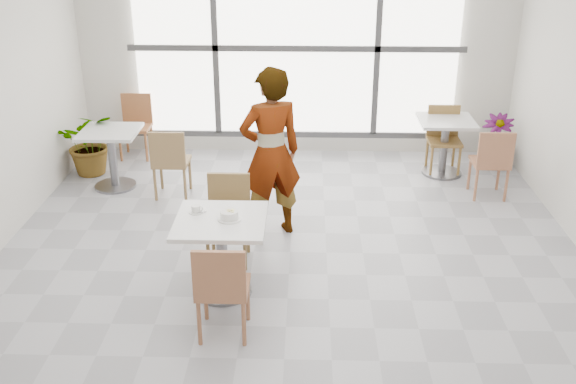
{
  "coord_description": "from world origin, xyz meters",
  "views": [
    {
      "loc": [
        0.16,
        -5.55,
        3.3
      ],
      "look_at": [
        0.0,
        -0.3,
        1.0
      ],
      "focal_mm": 41.21,
      "sensor_mm": 36.0,
      "label": 1
    }
  ],
  "objects_px": {
    "oatmeal_bowl": "(229,215)",
    "chair_far": "(228,212)",
    "bg_table_left": "(112,151)",
    "chair_near": "(222,286)",
    "coffee_cup": "(196,209)",
    "plant_left": "(91,143)",
    "main_table": "(222,242)",
    "bg_chair_left_far": "(136,121)",
    "bg_chair_left_near": "(170,159)",
    "bg_chair_right_near": "(492,159)",
    "bg_table_right": "(445,139)",
    "person": "(271,153)",
    "bg_chair_right_far": "(444,134)",
    "plant_right": "(496,141)"
  },
  "relations": [
    {
      "from": "coffee_cup",
      "to": "plant_left",
      "type": "distance_m",
      "value": 3.33
    },
    {
      "from": "main_table",
      "to": "bg_chair_left_far",
      "type": "bearing_deg",
      "value": 114.58
    },
    {
      "from": "coffee_cup",
      "to": "person",
      "type": "xyz_separation_m",
      "value": [
        0.61,
        1.11,
        0.14
      ]
    },
    {
      "from": "coffee_cup",
      "to": "person",
      "type": "height_order",
      "value": "person"
    },
    {
      "from": "oatmeal_bowl",
      "to": "chair_far",
      "type": "bearing_deg",
      "value": 98.1
    },
    {
      "from": "oatmeal_bowl",
      "to": "bg_table_left",
      "type": "bearing_deg",
      "value": 125.65
    },
    {
      "from": "coffee_cup",
      "to": "bg_chair_left_far",
      "type": "xyz_separation_m",
      "value": [
        -1.41,
        3.47,
        -0.28
      ]
    },
    {
      "from": "oatmeal_bowl",
      "to": "bg_chair_left_far",
      "type": "xyz_separation_m",
      "value": [
        -1.73,
        3.61,
        -0.29
      ]
    },
    {
      "from": "main_table",
      "to": "plant_left",
      "type": "xyz_separation_m",
      "value": [
        -2.07,
        2.89,
        -0.09
      ]
    },
    {
      "from": "oatmeal_bowl",
      "to": "person",
      "type": "distance_m",
      "value": 1.28
    },
    {
      "from": "bg_table_right",
      "to": "bg_chair_left_near",
      "type": "relative_size",
      "value": 0.86
    },
    {
      "from": "chair_far",
      "to": "bg_chair_left_far",
      "type": "distance_m",
      "value": 3.35
    },
    {
      "from": "oatmeal_bowl",
      "to": "bg_chair_left_near",
      "type": "height_order",
      "value": "bg_chair_left_near"
    },
    {
      "from": "bg_chair_left_far",
      "to": "plant_right",
      "type": "relative_size",
      "value": 1.19
    },
    {
      "from": "bg_chair_right_far",
      "to": "plant_right",
      "type": "xyz_separation_m",
      "value": [
        0.73,
        0.12,
        -0.13
      ]
    },
    {
      "from": "coffee_cup",
      "to": "bg_chair_right_near",
      "type": "distance_m",
      "value": 3.83
    },
    {
      "from": "bg_chair_left_far",
      "to": "chair_near",
      "type": "bearing_deg",
      "value": -68.07
    },
    {
      "from": "person",
      "to": "bg_chair_left_near",
      "type": "height_order",
      "value": "person"
    },
    {
      "from": "bg_chair_left_far",
      "to": "bg_chair_right_near",
      "type": "relative_size",
      "value": 1.0
    },
    {
      "from": "coffee_cup",
      "to": "bg_chair_right_far",
      "type": "relative_size",
      "value": 0.18
    },
    {
      "from": "bg_table_right",
      "to": "bg_chair_right_far",
      "type": "height_order",
      "value": "bg_chair_right_far"
    },
    {
      "from": "bg_chair_left_near",
      "to": "bg_chair_right_near",
      "type": "distance_m",
      "value": 3.85
    },
    {
      "from": "oatmeal_bowl",
      "to": "bg_chair_left_far",
      "type": "relative_size",
      "value": 0.24
    },
    {
      "from": "chair_near",
      "to": "plant_left",
      "type": "bearing_deg",
      "value": -58.98
    },
    {
      "from": "main_table",
      "to": "chair_near",
      "type": "xyz_separation_m",
      "value": [
        0.08,
        -0.7,
        -0.02
      ]
    },
    {
      "from": "bg_chair_left_near",
      "to": "plant_right",
      "type": "height_order",
      "value": "bg_chair_left_near"
    },
    {
      "from": "bg_chair_right_far",
      "to": "plant_right",
      "type": "distance_m",
      "value": 0.75
    },
    {
      "from": "oatmeal_bowl",
      "to": "bg_table_right",
      "type": "xyz_separation_m",
      "value": [
        2.47,
        3.01,
        -0.31
      ]
    },
    {
      "from": "plant_right",
      "to": "bg_chair_right_near",
      "type": "bearing_deg",
      "value": -107.39
    },
    {
      "from": "chair_far",
      "to": "plant_right",
      "type": "height_order",
      "value": "chair_far"
    },
    {
      "from": "bg_table_left",
      "to": "oatmeal_bowl",
      "type": "bearing_deg",
      "value": -54.35
    },
    {
      "from": "chair_far",
      "to": "plant_right",
      "type": "relative_size",
      "value": 1.19
    },
    {
      "from": "person",
      "to": "bg_chair_left_far",
      "type": "relative_size",
      "value": 2.1
    },
    {
      "from": "oatmeal_bowl",
      "to": "plant_right",
      "type": "relative_size",
      "value": 0.29
    },
    {
      "from": "coffee_cup",
      "to": "bg_table_right",
      "type": "relative_size",
      "value": 0.21
    },
    {
      "from": "bg_chair_left_far",
      "to": "bg_chair_right_near",
      "type": "xyz_separation_m",
      "value": [
        4.61,
        -1.38,
        0.0
      ]
    },
    {
      "from": "main_table",
      "to": "chair_near",
      "type": "height_order",
      "value": "chair_near"
    },
    {
      "from": "oatmeal_bowl",
      "to": "plant_left",
      "type": "relative_size",
      "value": 0.24
    },
    {
      "from": "oatmeal_bowl",
      "to": "bg_chair_right_far",
      "type": "relative_size",
      "value": 0.24
    },
    {
      "from": "bg_chair_left_near",
      "to": "plant_right",
      "type": "relative_size",
      "value": 1.19
    },
    {
      "from": "chair_far",
      "to": "coffee_cup",
      "type": "distance_m",
      "value": 0.65
    },
    {
      "from": "bg_chair_right_near",
      "to": "plant_left",
      "type": "height_order",
      "value": "bg_chair_right_near"
    },
    {
      "from": "bg_table_left",
      "to": "bg_table_right",
      "type": "xyz_separation_m",
      "value": [
        4.22,
        0.57,
        0.0
      ]
    },
    {
      "from": "chair_near",
      "to": "oatmeal_bowl",
      "type": "height_order",
      "value": "chair_near"
    },
    {
      "from": "coffee_cup",
      "to": "bg_chair_right_near",
      "type": "xyz_separation_m",
      "value": [
        3.2,
        2.09,
        -0.28
      ]
    },
    {
      "from": "chair_near",
      "to": "plant_left",
      "type": "relative_size",
      "value": 1.01
    },
    {
      "from": "chair_near",
      "to": "bg_chair_left_far",
      "type": "relative_size",
      "value": 1.0
    },
    {
      "from": "bg_chair_left_far",
      "to": "plant_left",
      "type": "relative_size",
      "value": 1.01
    },
    {
      "from": "oatmeal_bowl",
      "to": "bg_chair_left_far",
      "type": "height_order",
      "value": "bg_chair_left_far"
    },
    {
      "from": "main_table",
      "to": "plant_right",
      "type": "bearing_deg",
      "value": 44.78
    }
  ]
}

